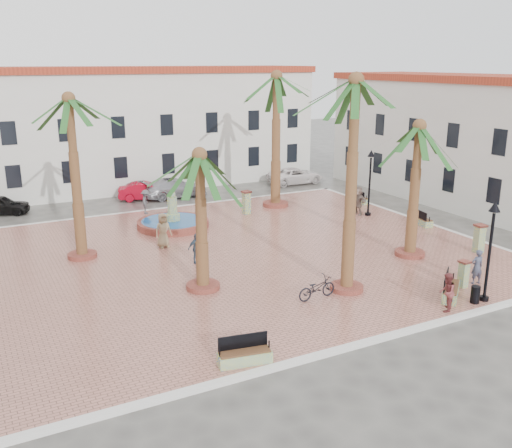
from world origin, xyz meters
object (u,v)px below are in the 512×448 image
object	(u,v)px
lamppost_s	(492,234)
bollard_e	(479,238)
fountain	(173,222)
pedestrian_east	(358,200)
bollard_n	(246,202)
palm_nw	(70,116)
car_white	(295,176)
palm_e	(418,142)
cyclist_b	(447,292)
bench_se	(450,290)
bicycle_a	(317,288)
car_red	(146,191)
pedestrian_fountain_a	(163,230)
palm_sw	(200,173)
palm_ne	(276,91)
palm_s	(355,103)
pedestrian_north	(146,202)
bench_s	(245,356)
lamppost_e	(370,171)
cyclist_a	(477,267)
pedestrian_fountain_b	(196,248)
car_silver	(174,188)
bollard_se	(464,274)
bench_e	(421,220)
litter_bin	(475,295)
bench_ne	(358,199)

from	to	relation	value
lamppost_s	bollard_e	world-z (taller)	lamppost_s
fountain	pedestrian_east	world-z (taller)	fountain
bollard_n	palm_nw	bearing A→B (deg)	-161.43
lamppost_s	car_white	bearing A→B (deg)	77.00
palm_e	cyclist_b	size ratio (longest dim) A/B	4.41
bench_se	bicycle_a	bearing A→B (deg)	114.63
cyclist_b	car_red	xyz separation A→B (m)	(-4.87, 24.89, -0.28)
fountain	bench_se	world-z (taller)	fountain
pedestrian_fountain_a	car_white	distance (m)	19.30
palm_sw	palm_ne	distance (m)	15.73
palm_nw	palm_s	world-z (taller)	palm_s
palm_e	bicycle_a	distance (m)	9.54
pedestrian_north	bollard_n	bearing A→B (deg)	-96.69
bench_s	lamppost_e	world-z (taller)	lamppost_e
cyclist_a	pedestrian_fountain_b	bearing A→B (deg)	-27.80
cyclist_a	pedestrian_east	distance (m)	12.61
cyclist_a	car_white	bearing A→B (deg)	-89.47
bicycle_a	car_silver	xyz separation A→B (m)	(1.25, 21.28, 0.09)
palm_s	bollard_se	distance (m)	9.16
bench_e	car_white	bearing A→B (deg)	11.35
litter_bin	pedestrian_north	xyz separation A→B (m)	(-7.89, 20.50, 0.43)
bollard_e	fountain	bearing A→B (deg)	136.59
palm_s	lamppost_e	size ratio (longest dim) A/B	2.18
bench_se	bicycle_a	size ratio (longest dim) A/B	1.02
pedestrian_east	cyclist_a	bearing A→B (deg)	-16.70
bench_s	car_silver	world-z (taller)	car_silver
palm_e	fountain	bearing A→B (deg)	130.59
palm_nw	car_silver	world-z (taller)	palm_nw
palm_e	lamppost_e	size ratio (longest dim) A/B	1.64
litter_bin	palm_e	bearing A→B (deg)	73.12
palm_nw	bollard_n	xyz separation A→B (m)	(11.41, 3.83, -6.39)
lamppost_e	bollard_e	size ratio (longest dim) A/B	2.82
bollard_se	pedestrian_fountain_a	xyz separation A→B (m)	(-10.04, 11.67, 0.31)
bollard_se	pedestrian_fountain_a	size ratio (longest dim) A/B	0.65
bollard_se	pedestrian_fountain_b	bearing A→B (deg)	138.06
bench_se	cyclist_b	bearing A→B (deg)	177.67
fountain	car_white	distance (m)	15.88
lamppost_e	bollard_se	xyz separation A→B (m)	(-4.03, -11.84, -2.27)
litter_bin	palm_s	bearing A→B (deg)	137.07
bollard_e	car_white	distance (m)	20.16
lamppost_e	car_silver	xyz separation A→B (m)	(-9.30, 11.37, -2.34)
cyclist_b	car_red	world-z (taller)	cyclist_b
litter_bin	cyclist_b	world-z (taller)	cyclist_b
palm_s	bollard_n	size ratio (longest dim) A/B	6.03
cyclist_b	pedestrian_fountain_a	bearing A→B (deg)	-97.32
bench_ne	bollard_n	size ratio (longest dim) A/B	1.14
lamppost_e	bollard_n	bearing A→B (deg)	150.02
fountain	palm_e	world-z (taller)	palm_e
palm_sw	bench_ne	xyz separation A→B (m)	(15.96, 9.71, -4.97)
lamppost_e	cyclist_a	size ratio (longest dim) A/B	2.65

